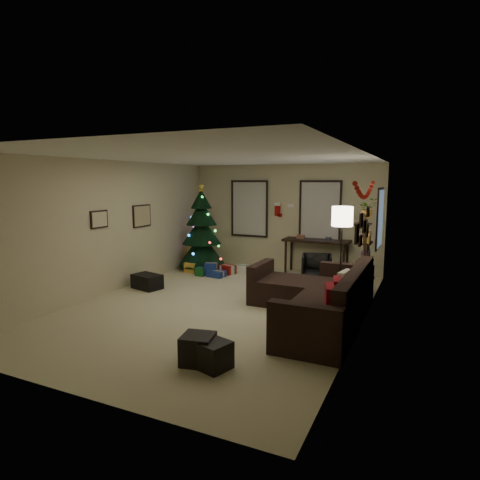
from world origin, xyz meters
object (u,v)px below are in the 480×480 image
christmas_tree (202,233)px  sofa (319,301)px  desk (316,244)px  desk_chair (317,268)px  bookshelf (366,256)px

christmas_tree → sofa: 4.53m
desk → desk_chair: (0.18, -0.65, -0.45)m
christmas_tree → bookshelf: 4.27m
christmas_tree → desk: size_ratio=1.41×
christmas_tree → desk: 2.93m
sofa → bookshelf: size_ratio=1.83×
sofa → christmas_tree: bearing=145.8°
christmas_tree → desk_chair: size_ratio=3.62×
desk → sofa: bearing=-74.8°
christmas_tree → desk: (2.85, 0.65, -0.17)m
christmas_tree → sofa: (3.71, -2.52, -0.63)m
desk → desk_chair: desk is taller
desk_chair → bookshelf: 1.47m
christmas_tree → bookshelf: (4.21, -0.74, -0.13)m
sofa → bookshelf: bookshelf is taller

